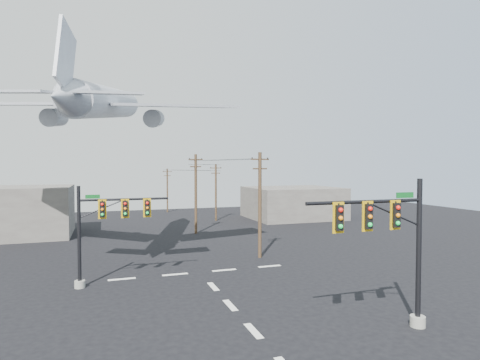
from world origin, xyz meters
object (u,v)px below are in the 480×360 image
object	(u,v)px
signal_mast_near	(394,246)
utility_pole_a	(260,203)
signal_mast_far	(103,230)
utility_pole_b	(196,192)
utility_pole_c	(216,191)
airliner	(105,103)
utility_pole_d	(167,189)

from	to	relation	value
signal_mast_near	utility_pole_a	world-z (taller)	utility_pole_a
signal_mast_near	signal_mast_far	bearing A→B (deg)	137.26
utility_pole_a	utility_pole_b	size ratio (longest dim) A/B	0.98
utility_pole_c	airliner	size ratio (longest dim) A/B	0.35
utility_pole_a	utility_pole_d	size ratio (longest dim) A/B	1.22
airliner	utility_pole_d	bearing A→B (deg)	-2.55
utility_pole_d	utility_pole_c	bearing A→B (deg)	-57.45
signal_mast_near	airliner	size ratio (longest dim) A/B	0.31
utility_pole_a	utility_pole_b	xyz separation A→B (m)	(-2.71, 14.94, 0.12)
utility_pole_b	utility_pole_c	bearing A→B (deg)	43.13
utility_pole_a	airliner	world-z (taller)	airliner
utility_pole_d	signal_mast_far	bearing A→B (deg)	-92.43
signal_mast_far	airliner	distance (m)	13.28
utility_pole_b	airliner	bearing A→B (deg)	-153.58
signal_mast_near	signal_mast_far	distance (m)	19.17
signal_mast_near	utility_pole_a	bearing A→B (deg)	91.10
signal_mast_near	utility_pole_b	bearing A→B (deg)	95.34
signal_mast_far	signal_mast_near	bearing A→B (deg)	-42.74
signal_mast_near	utility_pole_d	world-z (taller)	utility_pole_d
signal_mast_near	utility_pole_d	bearing A→B (deg)	92.90
utility_pole_a	utility_pole_d	bearing A→B (deg)	80.55
signal_mast_far	airliner	bearing A→B (deg)	87.88
signal_mast_near	utility_pole_b	world-z (taller)	utility_pole_b
utility_pole_b	airliner	distance (m)	17.76
utility_pole_a	airliner	size ratio (longest dim) A/B	0.38
signal_mast_near	utility_pole_a	distance (m)	17.64
signal_mast_near	utility_pole_d	distance (m)	57.33
signal_mast_far	utility_pole_d	world-z (taller)	utility_pole_d
airliner	signal_mast_near	bearing A→B (deg)	-133.09
utility_pole_b	utility_pole_c	size ratio (longest dim) A/B	1.14
signal_mast_near	utility_pole_a	xyz separation A→B (m)	(-0.34, 17.63, 0.70)
signal_mast_near	utility_pole_c	distance (m)	43.20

